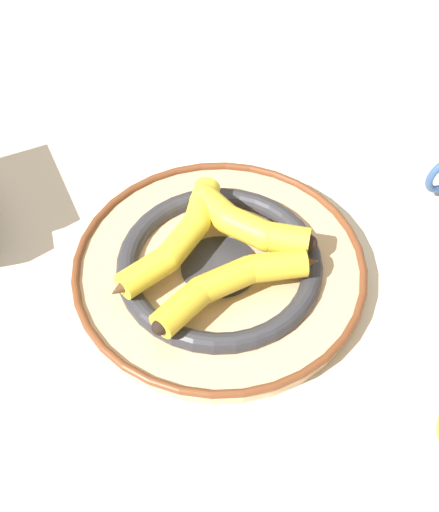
{
  "coord_description": "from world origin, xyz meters",
  "views": [
    {
      "loc": [
        -0.42,
        0.27,
        0.67
      ],
      "look_at": [
        0.01,
        0.01,
        0.04
      ],
      "focal_mm": 50.0,
      "sensor_mm": 36.0,
      "label": 1
    }
  ],
  "objects_px": {
    "banana_a": "(246,224)",
    "banana_c": "(176,241)",
    "banana_b": "(232,283)",
    "decorative_bowl": "(220,269)"
  },
  "relations": [
    {
      "from": "banana_a",
      "to": "banana_c",
      "type": "xyz_separation_m",
      "value": [
        0.02,
        0.08,
        -0.0
      ]
    },
    {
      "from": "banana_a",
      "to": "banana_b",
      "type": "relative_size",
      "value": 0.77
    },
    {
      "from": "banana_a",
      "to": "decorative_bowl",
      "type": "bearing_deg",
      "value": -97.96
    },
    {
      "from": "banana_c",
      "to": "banana_b",
      "type": "bearing_deg",
      "value": -102.97
    },
    {
      "from": "banana_a",
      "to": "banana_b",
      "type": "distance_m",
      "value": 0.09
    },
    {
      "from": "decorative_bowl",
      "to": "banana_a",
      "type": "height_order",
      "value": "banana_a"
    },
    {
      "from": "decorative_bowl",
      "to": "banana_b",
      "type": "bearing_deg",
      "value": 164.53
    },
    {
      "from": "banana_b",
      "to": "banana_a",
      "type": "bearing_deg",
      "value": -130.01
    },
    {
      "from": "banana_b",
      "to": "decorative_bowl",
      "type": "bearing_deg",
      "value": -103.01
    },
    {
      "from": "decorative_bowl",
      "to": "banana_a",
      "type": "xyz_separation_m",
      "value": [
        0.02,
        -0.05,
        0.04
      ]
    }
  ]
}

